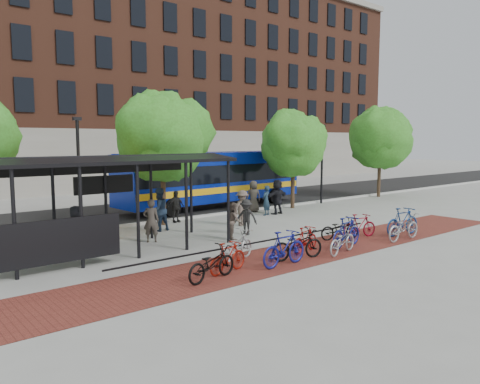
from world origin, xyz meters
TOP-DOWN VIEW (x-y plane):
  - ground at (0.00, 0.00)m, footprint 160.00×160.00m
  - asphalt_street at (0.00, 8.00)m, footprint 160.00×8.00m
  - curb at (0.00, 4.00)m, footprint 160.00×0.25m
  - brick_strip at (-2.00, -5.00)m, footprint 24.00×3.00m
  - bike_rack_rail at (-3.30, -4.10)m, footprint 12.00×0.05m
  - building_brick at (10.00, 26.00)m, footprint 55.00×14.00m
  - bus_shelter at (-8.13, -0.48)m, footprint 10.60×3.07m
  - tree_b at (-2.90, 3.35)m, footprint 5.15×4.20m
  - tree_c at (6.09, 3.35)m, footprint 4.66×3.80m
  - tree_d at (15.10, 3.35)m, footprint 5.39×4.40m
  - lamp_post_left at (-7.00, 3.60)m, footprint 0.35×0.20m
  - lamp_post_right at (9.00, 3.60)m, footprint 0.35×0.20m
  - bus at (2.46, 6.63)m, footprint 12.70×3.54m
  - bike_0 at (-6.55, -5.59)m, footprint 2.01×1.02m
  - bike_1 at (-5.71, -5.30)m, footprint 1.71×0.78m
  - bike_2 at (-4.65, -4.38)m, footprint 2.15×1.35m
  - bike_3 at (-3.79, -5.84)m, footprint 2.02×0.67m
  - bike_4 at (-2.83, -5.53)m, footprint 2.12×1.12m
  - bike_5 at (-1.84, -4.99)m, footprint 1.67×0.78m
  - bike_6 at (-0.97, -5.98)m, footprint 1.99×1.06m
  - bike_7 at (-0.02, -5.44)m, footprint 2.05×0.83m
  - bike_8 at (0.91, -4.38)m, footprint 1.88×1.18m
  - bike_9 at (1.90, -4.65)m, footprint 1.77×0.88m
  - bike_10 at (2.82, -6.14)m, footprint 2.15×0.78m
  - bike_11 at (3.71, -5.56)m, footprint 2.10×0.78m
  - pedestrian_0 at (-8.20, 0.90)m, footprint 0.94×0.96m
  - pedestrian_1 at (-5.39, 0.19)m, footprint 0.77×0.70m
  - pedestrian_2 at (-3.97, 2.06)m, footprint 1.02×0.83m
  - pedestrian_3 at (-0.20, 0.65)m, footprint 1.24×0.90m
  - pedestrian_4 at (-2.17, 3.53)m, footprint 0.94×0.39m
  - pedestrian_5 at (3.64, 2.21)m, footprint 1.84×0.72m
  - pedestrian_6 at (3.11, 3.64)m, footprint 1.04×0.86m
  - pedestrian_7 at (2.86, 2.27)m, footprint 0.70×0.57m
  - pedestrian_8 at (-2.46, -1.50)m, footprint 0.86×0.94m
  - pedestrian_9 at (-1.45, -1.12)m, footprint 1.01×1.17m

SIDE VIEW (x-z plane):
  - ground at x=0.00m, z-range 0.00..0.00m
  - bike_rack_rail at x=-3.30m, z-range -0.47..0.47m
  - brick_strip at x=-2.00m, z-range 0.00..0.01m
  - asphalt_street at x=0.00m, z-range 0.00..0.01m
  - curb at x=0.00m, z-range 0.00..0.12m
  - bike_8 at x=0.91m, z-range 0.00..0.93m
  - bike_5 at x=-1.84m, z-range 0.00..0.97m
  - bike_6 at x=-0.97m, z-range 0.00..0.99m
  - bike_1 at x=-5.71m, z-range 0.00..0.99m
  - bike_0 at x=-6.55m, z-range 0.00..1.01m
  - bike_9 at x=1.90m, z-range 0.00..1.03m
  - bike_4 at x=-2.83m, z-range 0.00..1.06m
  - bike_2 at x=-4.65m, z-range 0.00..1.07m
  - bike_10 at x=2.82m, z-range 0.00..1.12m
  - bike_3 at x=-3.79m, z-range 0.00..1.20m
  - bike_7 at x=-0.02m, z-range 0.00..1.20m
  - bike_11 at x=3.71m, z-range 0.00..1.23m
  - pedestrian_9 at x=-1.45m, z-range 0.00..1.57m
  - pedestrian_8 at x=-2.46m, z-range 0.00..1.57m
  - pedestrian_4 at x=-2.17m, z-range 0.00..1.61m
  - pedestrian_7 at x=2.86m, z-range 0.00..1.65m
  - pedestrian_0 at x=-8.20m, z-range 0.00..1.67m
  - pedestrian_3 at x=-0.20m, z-range 0.00..1.73m
  - pedestrian_1 at x=-5.39m, z-range 0.00..1.77m
  - pedestrian_6 at x=3.11m, z-range 0.00..1.81m
  - pedestrian_5 at x=3.64m, z-range 0.00..1.94m
  - pedestrian_2 at x=-3.97m, z-range 0.00..1.98m
  - bus at x=2.46m, z-range 0.25..3.64m
  - lamp_post_left at x=-7.00m, z-range 0.18..5.31m
  - lamp_post_right at x=9.00m, z-range 0.18..5.31m
  - bus_shelter at x=-8.13m, z-range 1.20..4.80m
  - tree_c at x=6.09m, z-range 1.09..7.02m
  - tree_b at x=-2.90m, z-range 1.22..7.69m
  - tree_d at x=15.10m, z-range 1.19..7.74m
  - building_brick at x=10.00m, z-range 0.00..20.00m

